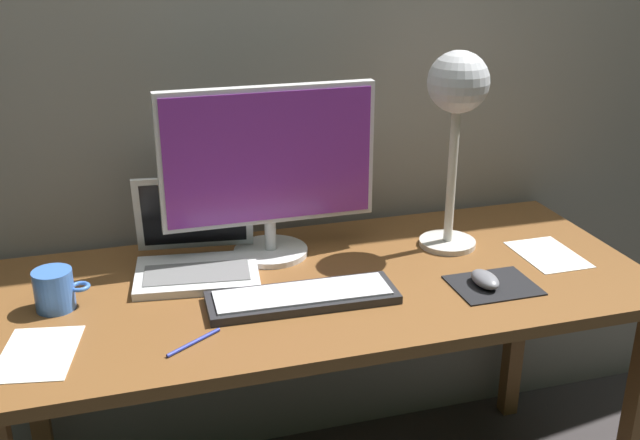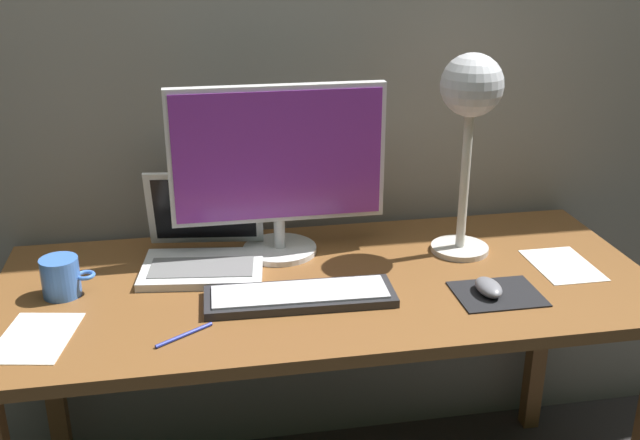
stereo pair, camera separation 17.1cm
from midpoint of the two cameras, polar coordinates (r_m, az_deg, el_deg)
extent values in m
cube|color=gray|center=(2.05, 0.97, 14.64)|extent=(4.80, 0.06, 2.60)
cube|color=brown|center=(1.84, 3.27, -5.08)|extent=(1.60, 0.70, 0.03)
cube|color=brown|center=(2.26, -17.77, -11.48)|extent=(0.05, 0.05, 0.71)
cube|color=brown|center=(2.50, 18.38, -8.10)|extent=(0.05, 0.05, 0.71)
cylinder|color=silver|center=(1.98, -0.64, -2.32)|extent=(0.20, 0.20, 0.01)
cylinder|color=silver|center=(1.96, -0.64, -1.06)|extent=(0.03, 0.03, 0.08)
cube|color=silver|center=(1.88, -0.67, 5.01)|extent=(0.55, 0.03, 0.35)
cube|color=purple|center=(1.87, -0.58, 4.86)|extent=(0.53, 0.00, 0.33)
cube|color=#28282B|center=(1.73, 1.29, -5.97)|extent=(0.44, 0.15, 0.02)
cube|color=silver|center=(1.72, 1.29, -5.61)|extent=(0.41, 0.13, 0.01)
cube|color=silver|center=(1.87, -6.42, -3.77)|extent=(0.32, 0.25, 0.02)
cube|color=slate|center=(1.86, -6.46, -3.68)|extent=(0.27, 0.15, 0.00)
cube|color=silver|center=(1.95, -6.36, 0.87)|extent=(0.30, 0.09, 0.21)
cube|color=black|center=(1.95, -6.36, 0.87)|extent=(0.27, 0.08, 0.18)
cylinder|color=beige|center=(2.03, 13.02, -2.19)|extent=(0.15, 0.15, 0.01)
cylinder|color=silver|center=(1.96, 13.53, 3.36)|extent=(0.02, 0.02, 0.40)
sphere|color=silver|center=(1.90, 14.14, 9.97)|extent=(0.16, 0.16, 0.16)
sphere|color=#FFEAB2|center=(1.90, 14.15, 8.75)|extent=(0.05, 0.05, 0.05)
cube|color=black|center=(1.83, 16.07, -5.53)|extent=(0.20, 0.16, 0.00)
ellipsoid|color=slate|center=(1.81, 15.45, -5.06)|extent=(0.06, 0.10, 0.03)
cylinder|color=#3F72CC|center=(1.81, -16.74, -4.27)|extent=(0.09, 0.09, 0.09)
torus|color=#3F72CC|center=(1.80, -14.98, -4.17)|extent=(0.05, 0.05, 0.01)
cube|color=white|center=(2.03, 20.41, -3.32)|extent=(0.15, 0.21, 0.00)
cube|color=white|center=(1.67, -18.23, -8.62)|extent=(0.18, 0.23, 0.00)
cylinder|color=#2633A5|center=(1.60, -7.34, -8.82)|extent=(0.12, 0.08, 0.01)
camera|label=1|loc=(0.09, -87.14, 1.14)|focal=41.78mm
camera|label=2|loc=(0.09, 92.86, -1.14)|focal=41.78mm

